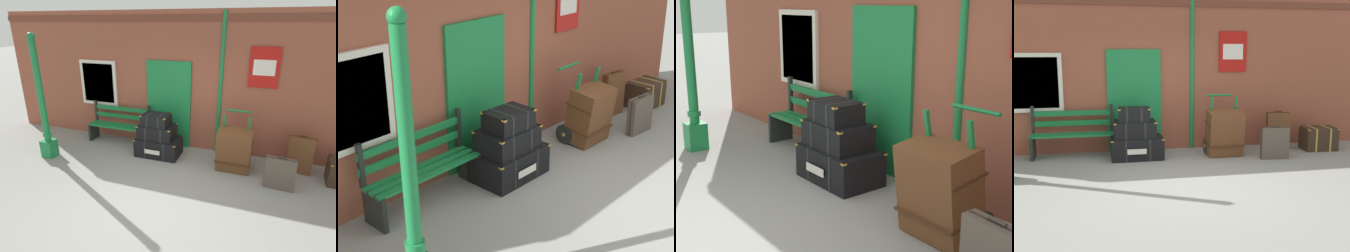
% 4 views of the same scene
% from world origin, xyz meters
% --- Properties ---
extents(ground_plane, '(60.00, 60.00, 0.00)m').
position_xyz_m(ground_plane, '(0.00, 0.00, 0.00)').
color(ground_plane, gray).
extents(brick_facade, '(10.40, 0.35, 3.20)m').
position_xyz_m(brick_facade, '(-0.03, 2.60, 1.60)').
color(brick_facade, brown).
rests_on(brick_facade, ground).
extents(platform_bench, '(1.60, 0.43, 1.01)m').
position_xyz_m(platform_bench, '(-1.81, 2.16, 0.44)').
color(platform_bench, '#197A3D').
rests_on(platform_bench, ground).
extents(steamer_trunk_base, '(1.01, 0.68, 0.43)m').
position_xyz_m(steamer_trunk_base, '(-0.59, 1.79, 0.21)').
color(steamer_trunk_base, black).
rests_on(steamer_trunk_base, ground).
extents(steamer_trunk_middle, '(0.81, 0.55, 0.33)m').
position_xyz_m(steamer_trunk_middle, '(-0.63, 1.79, 0.58)').
color(steamer_trunk_middle, black).
rests_on(steamer_trunk_middle, steamer_trunk_base).
extents(steamer_trunk_top, '(0.63, 0.48, 0.27)m').
position_xyz_m(steamer_trunk_top, '(-0.64, 1.77, 0.87)').
color(steamer_trunk_top, black).
rests_on(steamer_trunk_top, steamer_trunk_middle).
extents(porters_trolley, '(0.71, 0.63, 1.19)m').
position_xyz_m(porters_trolley, '(1.14, 1.81, 0.27)').
color(porters_trolley, black).
rests_on(porters_trolley, ground).
extents(large_brown_trunk, '(0.70, 0.55, 0.93)m').
position_xyz_m(large_brown_trunk, '(1.14, 1.63, 0.47)').
color(large_brown_trunk, brown).
rests_on(large_brown_trunk, ground).
extents(suitcase_charcoal, '(0.55, 0.19, 0.66)m').
position_xyz_m(suitcase_charcoal, '(2.03, 1.23, 0.31)').
color(suitcase_charcoal, '#51473D').
rests_on(suitcase_charcoal, ground).
extents(suitcase_brown, '(0.50, 0.21, 0.83)m').
position_xyz_m(suitcase_brown, '(2.43, 2.00, 0.39)').
color(suitcase_brown, brown).
rests_on(suitcase_brown, ground).
extents(corner_trunk, '(0.72, 0.53, 0.49)m').
position_xyz_m(corner_trunk, '(3.26, 1.78, 0.24)').
color(corner_trunk, '#332319').
rests_on(corner_trunk, ground).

